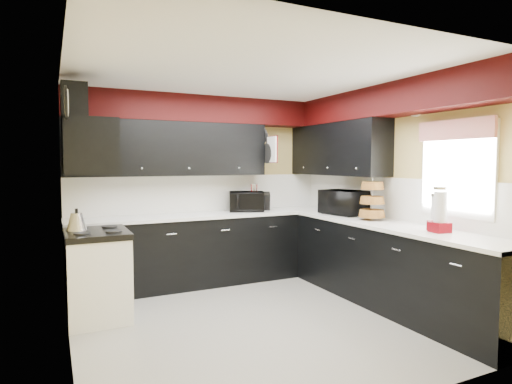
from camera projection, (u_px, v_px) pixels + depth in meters
ground at (259, 319)px, 4.44m from camera, size 3.60×3.60×0.00m
wall_back at (202, 189)px, 5.98m from camera, size 3.60×0.06×2.50m
wall_right at (393, 194)px, 5.13m from camera, size 0.06×3.60×2.50m
wall_left at (66, 207)px, 3.58m from camera, size 0.06×3.60×2.50m
ceiling at (259, 75)px, 4.27m from camera, size 3.60×3.60×0.06m
cab_back at (210, 250)px, 5.76m from camera, size 3.60×0.60×0.90m
cab_right at (391, 267)px, 4.79m from camera, size 0.60×3.00×0.90m
counter_back at (210, 215)px, 5.73m from camera, size 3.62×0.64×0.04m
counter_right at (392, 226)px, 4.76m from camera, size 0.64×3.02×0.04m
splash_back at (203, 193)px, 5.97m from camera, size 3.60×0.02×0.50m
splash_right at (393, 199)px, 5.13m from camera, size 0.02×3.60×0.50m
upper_back at (170, 149)px, 5.56m from camera, size 2.60×0.35×0.70m
upper_right at (337, 149)px, 5.83m from camera, size 0.35×1.80×0.70m
soffit_back at (206, 110)px, 5.74m from camera, size 3.60×0.36×0.35m
soffit_right at (395, 100)px, 4.82m from camera, size 0.36×3.24×0.35m
stove at (98, 277)px, 4.44m from camera, size 0.60×0.75×0.86m
cooktop at (97, 234)px, 4.41m from camera, size 0.62×0.77×0.06m
hood at (89, 147)px, 4.33m from camera, size 0.50×0.78×0.55m
hood_duct at (74, 104)px, 4.24m from camera, size 0.24×0.40×0.40m
window at (457, 170)px, 4.30m from camera, size 0.03×0.86×0.96m
valance at (455, 130)px, 4.25m from camera, size 0.04×0.88×0.20m
pan_top at (263, 136)px, 6.05m from camera, size 0.03×0.22×0.40m
pan_mid at (267, 153)px, 5.95m from camera, size 0.03×0.28×0.46m
pan_low at (259, 156)px, 6.19m from camera, size 0.03×0.24×0.42m
cut_board at (272, 150)px, 5.85m from camera, size 0.03×0.26×0.35m
baskets at (372, 200)px, 5.06m from camera, size 0.27×0.27×0.50m
clock at (66, 103)px, 3.76m from camera, size 0.03×0.30×0.30m
deco_plate at (416, 106)px, 4.74m from camera, size 0.03×0.24×0.24m
toaster_oven at (247, 201)px, 5.97m from camera, size 0.59×0.55×0.28m
microwave at (344, 202)px, 5.60m from camera, size 0.48×0.63×0.32m
utensil_crock at (254, 206)px, 5.99m from camera, size 0.19×0.19×0.15m
knife_block at (266, 202)px, 6.11m from camera, size 0.17×0.19×0.25m
kettle at (77, 222)px, 4.43m from camera, size 0.25×0.25×0.18m
dispenser_a at (440, 210)px, 4.17m from camera, size 0.18×0.18×0.43m
dispenser_b at (436, 214)px, 4.29m from camera, size 0.13×0.13×0.33m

